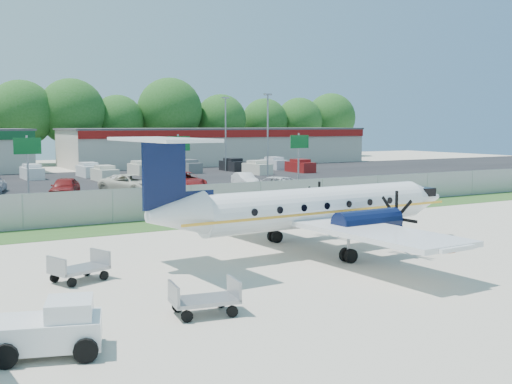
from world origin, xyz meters
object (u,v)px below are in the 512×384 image
aircraft (311,207)px  baggage_cart_near (79,268)px  pushback_tug (54,328)px  baggage_cart_far (205,299)px

aircraft → baggage_cart_near: (-10.54, -0.36, -1.53)m
pushback_tug → aircraft: bearing=30.0°
aircraft → baggage_cart_near: size_ratio=7.43×
baggage_cart_near → baggage_cart_far: (2.18, -6.06, 0.00)m
baggage_cart_near → pushback_tug: bearing=-109.3°
aircraft → pushback_tug: (-13.05, -7.53, -1.36)m
pushback_tug → baggage_cart_near: (2.51, 7.17, -0.17)m
baggage_cart_far → baggage_cart_near: bearing=109.8°
aircraft → pushback_tug: size_ratio=5.83×
baggage_cart_near → baggage_cart_far: size_ratio=1.05×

